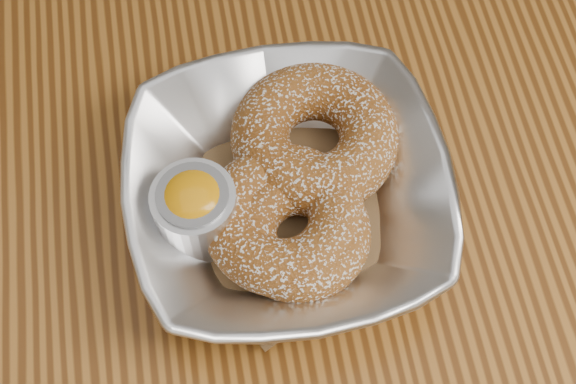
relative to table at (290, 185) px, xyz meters
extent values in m
plane|color=#565659|center=(0.00, 0.00, -0.65)|extent=(4.00, 4.00, 0.00)
cube|color=brown|center=(0.00, 0.00, 0.08)|extent=(1.20, 0.80, 0.04)
imported|color=silver|center=(-0.01, -0.07, 0.13)|extent=(0.21, 0.21, 0.05)
cube|color=brown|center=(-0.01, -0.07, 0.11)|extent=(0.20, 0.20, 0.00)
torus|color=brown|center=(0.01, -0.03, 0.13)|extent=(0.13, 0.13, 0.04)
torus|color=brown|center=(-0.01, -0.10, 0.13)|extent=(0.10, 0.10, 0.03)
torus|color=brown|center=(-0.02, -0.09, 0.13)|extent=(0.13, 0.13, 0.04)
cylinder|color=silver|center=(-0.08, -0.08, 0.13)|extent=(0.05, 0.05, 0.05)
cylinder|color=gray|center=(-0.08, -0.08, 0.13)|extent=(0.05, 0.05, 0.04)
ellipsoid|color=orange|center=(-0.08, -0.08, 0.15)|extent=(0.04, 0.04, 0.03)
camera|label=1|loc=(-0.06, -0.31, 0.60)|focal=50.00mm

